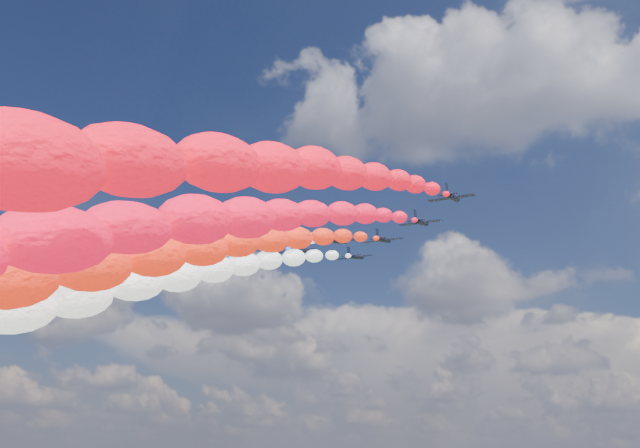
% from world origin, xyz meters
% --- Properties ---
extents(jet_0, '(8.66, 11.86, 5.02)m').
position_xyz_m(jet_0, '(-32.38, -7.31, 90.05)').
color(jet_0, black).
extents(jet_1, '(9.09, 12.16, 5.02)m').
position_xyz_m(jet_1, '(-18.68, 4.99, 90.05)').
color(jet_1, black).
extents(jet_2, '(9.16, 12.21, 5.02)m').
position_xyz_m(jet_2, '(-9.94, 13.87, 90.05)').
color(jet_2, black).
extents(trail_2, '(6.80, 132.59, 49.48)m').
position_xyz_m(trail_2, '(-9.94, -53.79, 67.64)').
color(trail_2, blue).
extents(jet_3, '(8.76, 11.93, 5.02)m').
position_xyz_m(jet_3, '(1.16, 10.95, 90.05)').
color(jet_3, black).
extents(trail_3, '(6.80, 132.59, 49.48)m').
position_xyz_m(trail_3, '(1.16, -56.72, 67.64)').
color(trail_3, white).
extents(jet_4, '(8.99, 12.09, 5.02)m').
position_xyz_m(jet_4, '(0.31, 24.28, 90.05)').
color(jet_4, black).
extents(trail_4, '(6.80, 132.59, 49.48)m').
position_xyz_m(trail_4, '(0.31, -43.39, 67.64)').
color(trail_4, white).
extents(jet_5, '(8.82, 11.97, 5.02)m').
position_xyz_m(jet_5, '(10.85, 13.94, 90.05)').
color(jet_5, black).
extents(trail_5, '(6.80, 132.59, 49.48)m').
position_xyz_m(trail_5, '(10.85, -53.73, 67.64)').
color(trail_5, red).
extents(jet_6, '(8.72, 11.90, 5.02)m').
position_xyz_m(jet_6, '(21.92, 5.44, 90.05)').
color(jet_6, black).
extents(trail_6, '(6.80, 132.59, 49.48)m').
position_xyz_m(trail_6, '(21.92, -62.22, 67.64)').
color(trail_6, red).
extents(jet_7, '(8.70, 11.88, 5.02)m').
position_xyz_m(jet_7, '(31.39, -6.40, 90.05)').
color(jet_7, black).
extents(trail_7, '(6.80, 132.59, 49.48)m').
position_xyz_m(trail_7, '(31.39, -74.06, 67.64)').
color(trail_7, red).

